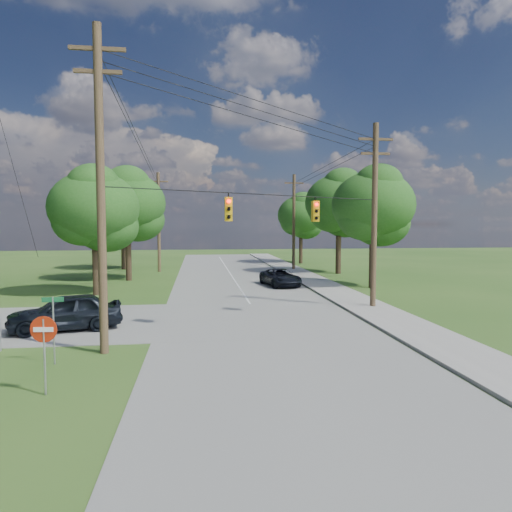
{
  "coord_description": "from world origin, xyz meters",
  "views": [
    {
      "loc": [
        -1.08,
        -16.98,
        4.82
      ],
      "look_at": [
        1.72,
        5.0,
        3.27
      ],
      "focal_mm": 32.0,
      "sensor_mm": 36.0,
      "label": 1
    }
  ],
  "objects": [
    {
      "name": "street_name_sign",
      "position": [
        -6.02,
        -0.82,
        1.53
      ],
      "size": [
        0.71,
        0.09,
        2.35
      ],
      "rotation": [
        0.0,
        0.0,
        0.08
      ],
      "color": "#95989B",
      "rests_on": "ground"
    },
    {
      "name": "ground",
      "position": [
        0.0,
        0.0,
        0.0
      ],
      "size": [
        140.0,
        140.0,
        0.0
      ],
      "primitive_type": "plane",
      "color": "#2D531B",
      "rests_on": "ground"
    },
    {
      "name": "sidewalk_east",
      "position": [
        8.7,
        5.0,
        0.06
      ],
      "size": [
        2.6,
        100.0,
        0.12
      ],
      "primitive_type": "cube",
      "color": "#A5A19A",
      "rests_on": "ground"
    },
    {
      "name": "car_main_north",
      "position": [
        5.26,
        17.8,
        0.69
      ],
      "size": [
        2.95,
        5.02,
        1.31
      ],
      "primitive_type": "imported",
      "rotation": [
        0.0,
        0.0,
        0.17
      ],
      "color": "black",
      "rests_on": "main_road"
    },
    {
      "name": "main_road",
      "position": [
        2.0,
        5.0,
        0.01
      ],
      "size": [
        10.0,
        100.0,
        0.03
      ],
      "primitive_type": "cube",
      "color": "gray",
      "rests_on": "ground"
    },
    {
      "name": "tree_e_far",
      "position": [
        11.5,
        38.0,
        5.92
      ],
      "size": [
        5.8,
        5.8,
        8.32
      ],
      "color": "#3D2C1E",
      "rests_on": "ground"
    },
    {
      "name": "pole_north_e",
      "position": [
        8.9,
        30.0,
        5.13
      ],
      "size": [
        2.0,
        0.32,
        10.0
      ],
      "color": "brown",
      "rests_on": "ground"
    },
    {
      "name": "pole_north_w",
      "position": [
        -5.0,
        30.0,
        5.13
      ],
      "size": [
        2.0,
        0.32,
        10.0
      ],
      "color": "brown",
      "rests_on": "ground"
    },
    {
      "name": "tree_w_far",
      "position": [
        -9.0,
        33.0,
        6.25
      ],
      "size": [
        6.0,
        6.0,
        8.73
      ],
      "color": "#3D2C1E",
      "rests_on": "ground"
    },
    {
      "name": "tree_w_mid",
      "position": [
        -7.0,
        23.0,
        6.58
      ],
      "size": [
        6.4,
        6.4,
        9.22
      ],
      "color": "#3D2C1E",
      "rests_on": "ground"
    },
    {
      "name": "tree_w_near",
      "position": [
        -8.0,
        15.0,
        5.92
      ],
      "size": [
        6.0,
        6.0,
        8.4
      ],
      "color": "#3D2C1E",
      "rests_on": "ground"
    },
    {
      "name": "car_cross_dark",
      "position": [
        -7.05,
        4.3,
        0.86
      ],
      "size": [
        5.22,
        3.16,
        1.66
      ],
      "primitive_type": "imported",
      "rotation": [
        0.0,
        0.0,
        -1.31
      ],
      "color": "black",
      "rests_on": "cross_road"
    },
    {
      "name": "do_not_enter_sign",
      "position": [
        -5.4,
        -3.73,
        1.65
      ],
      "size": [
        0.75,
        0.12,
        2.26
      ],
      "rotation": [
        0.0,
        0.0,
        -0.1
      ],
      "color": "#95989B",
      "rests_on": "ground"
    },
    {
      "name": "pole_sw",
      "position": [
        -4.6,
        0.4,
        6.23
      ],
      "size": [
        2.0,
        0.32,
        12.0
      ],
      "color": "brown",
      "rests_on": "ground"
    },
    {
      "name": "traffic_signals",
      "position": [
        2.55,
        4.43,
        5.5
      ],
      "size": [
        4.91,
        3.27,
        1.05
      ],
      "color": "#EEB50E",
      "rests_on": "ground"
    },
    {
      "name": "power_lines",
      "position": [
        1.5,
        11.54,
        9.15
      ],
      "size": [
        13.93,
        29.62,
        4.93
      ],
      "color": "black",
      "rests_on": "ground"
    },
    {
      "name": "pole_ne",
      "position": [
        8.9,
        8.0,
        5.47
      ],
      "size": [
        2.0,
        0.32,
        10.5
      ],
      "color": "brown",
      "rests_on": "ground"
    },
    {
      "name": "tree_e_near",
      "position": [
        12.0,
        16.0,
        6.25
      ],
      "size": [
        6.2,
        6.2,
        8.81
      ],
      "color": "#3D2C1E",
      "rests_on": "ground"
    },
    {
      "name": "tree_e_mid",
      "position": [
        12.5,
        26.0,
        6.91
      ],
      "size": [
        6.6,
        6.6,
        9.64
      ],
      "color": "#3D2C1E",
      "rests_on": "ground"
    }
  ]
}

